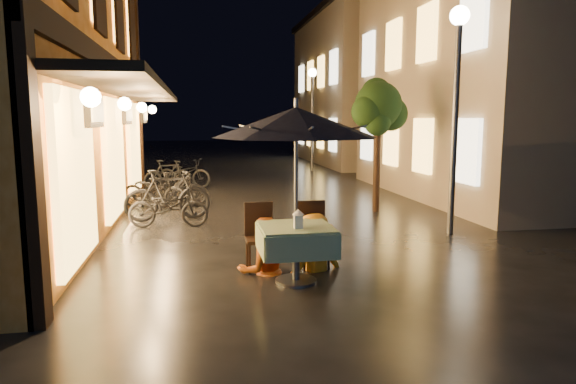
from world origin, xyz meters
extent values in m
plane|color=black|center=(0.00, 0.00, 0.00)|extent=(90.00, 90.00, 0.00)
cube|color=black|center=(-3.47, 4.00, 3.30)|extent=(0.12, 11.00, 0.35)
cube|color=black|center=(-2.90, 4.00, 2.75)|extent=(1.20, 10.50, 0.12)
cube|color=#FFBE4F|center=(-3.44, 5.50, 4.60)|extent=(0.10, 0.90, 1.50)
cube|color=#FFBE4F|center=(-3.44, 8.00, 4.60)|extent=(0.10, 0.90, 1.50)
cube|color=#FFBE4F|center=(-3.44, 0.50, 1.40)|extent=(0.10, 2.20, 2.40)
cube|color=#FFBE4F|center=(-3.44, 4.00, 1.40)|extent=(0.10, 2.20, 2.40)
cube|color=#FFBE4F|center=(-3.44, 7.50, 1.40)|extent=(0.10, 2.20, 2.40)
cube|color=#A29982|center=(7.50, 6.50, 3.25)|extent=(7.00, 9.00, 6.50)
cube|color=#FFBE4F|center=(3.95, 3.20, 1.50)|extent=(0.10, 1.00, 1.40)
cube|color=#FFBE4F|center=(3.95, 3.20, 4.30)|extent=(0.10, 1.00, 1.40)
cube|color=#FFBE4F|center=(3.95, 5.40, 1.50)|extent=(0.10, 1.00, 1.40)
cube|color=#FFBE4F|center=(3.95, 5.40, 4.30)|extent=(0.10, 1.00, 1.40)
cube|color=#FFBE4F|center=(3.95, 7.60, 1.50)|extent=(0.10, 1.00, 1.40)
cube|color=#FFBE4F|center=(3.95, 7.60, 4.30)|extent=(0.10, 1.00, 1.40)
cube|color=#FFBE4F|center=(3.95, 9.80, 1.50)|extent=(0.10, 1.00, 1.40)
cube|color=#FFBE4F|center=(3.95, 9.80, 4.30)|extent=(0.10, 1.00, 1.40)
cube|color=#A29982|center=(7.50, 18.00, 3.50)|extent=(7.00, 10.00, 7.00)
cube|color=black|center=(7.50, 18.00, 7.15)|extent=(7.30, 10.30, 0.30)
cube|color=#FFBE4F|center=(3.95, 14.20, 1.50)|extent=(0.10, 1.00, 1.40)
cube|color=#FFBE4F|center=(3.95, 14.20, 4.30)|extent=(0.10, 1.00, 1.40)
cube|color=#FFBE4F|center=(3.95, 16.40, 1.50)|extent=(0.10, 1.00, 1.40)
cube|color=#FFBE4F|center=(3.95, 16.40, 4.30)|extent=(0.10, 1.00, 1.40)
cube|color=#FFBE4F|center=(3.95, 18.60, 1.50)|extent=(0.10, 1.00, 1.40)
cube|color=#FFBE4F|center=(3.95, 18.60, 4.30)|extent=(0.10, 1.00, 1.40)
cube|color=#FFBE4F|center=(3.95, 20.80, 1.50)|extent=(0.10, 1.00, 1.40)
cube|color=#FFBE4F|center=(3.95, 20.80, 4.30)|extent=(0.10, 1.00, 1.40)
cylinder|color=black|center=(2.40, 4.50, 1.10)|extent=(0.16, 0.16, 2.20)
sphere|color=black|center=(2.40, 4.50, 2.50)|extent=(1.10, 1.10, 1.10)
sphere|color=black|center=(2.75, 4.60, 2.30)|extent=(0.80, 0.80, 0.80)
sphere|color=black|center=(2.10, 4.35, 2.35)|extent=(0.76, 0.76, 0.76)
sphere|color=black|center=(2.45, 4.80, 2.80)|extent=(0.70, 0.70, 0.70)
sphere|color=black|center=(2.30, 4.25, 2.10)|extent=(0.60, 0.60, 0.60)
cylinder|color=#59595E|center=(3.00, 2.00, 2.00)|extent=(0.12, 0.12, 4.00)
sphere|color=#FFEFC3|center=(3.00, 2.00, 4.05)|extent=(0.36, 0.36, 0.36)
cylinder|color=#59595E|center=(3.00, 14.00, 2.00)|extent=(0.12, 0.12, 4.00)
sphere|color=#FFEFC3|center=(3.00, 14.00, 4.05)|extent=(0.36, 0.36, 0.36)
cylinder|color=#59595E|center=(-0.50, -0.38, 0.36)|extent=(0.10, 0.10, 0.72)
cylinder|color=#59595E|center=(-0.50, -0.38, 0.02)|extent=(0.56, 0.56, 0.04)
cube|color=#2F6335|center=(-0.50, -0.38, 0.75)|extent=(0.95, 0.95, 0.06)
cube|color=#2F6335|center=(-0.02, -0.38, 0.58)|extent=(0.04, 0.95, 0.33)
cube|color=#2F6335|center=(-0.97, -0.38, 0.58)|extent=(0.04, 0.95, 0.33)
cube|color=#2F6335|center=(-0.50, 0.09, 0.58)|extent=(0.95, 0.04, 0.33)
cube|color=#2F6335|center=(-0.50, -0.86, 0.58)|extent=(0.95, 0.04, 0.33)
cylinder|color=#59595E|center=(-0.50, -0.38, 1.15)|extent=(0.05, 0.05, 2.30)
cone|color=black|center=(-0.50, -0.38, 2.15)|extent=(2.19, 2.19, 0.39)
cylinder|color=#59595E|center=(-0.50, -0.38, 2.40)|extent=(0.06, 0.06, 0.12)
cube|color=black|center=(-0.90, 0.27, 0.45)|extent=(0.42, 0.42, 0.05)
cube|color=black|center=(-0.90, 0.46, 0.70)|extent=(0.42, 0.04, 0.55)
cylinder|color=black|center=(-1.08, 0.09, 0.21)|extent=(0.04, 0.04, 0.43)
cylinder|color=black|center=(-0.72, 0.09, 0.21)|extent=(0.04, 0.04, 0.43)
cylinder|color=black|center=(-1.08, 0.45, 0.21)|extent=(0.04, 0.04, 0.43)
cylinder|color=black|center=(-0.72, 0.45, 0.21)|extent=(0.04, 0.04, 0.43)
cube|color=black|center=(-0.10, 0.27, 0.45)|extent=(0.42, 0.42, 0.05)
cube|color=black|center=(-0.10, 0.46, 0.70)|extent=(0.42, 0.04, 0.55)
cylinder|color=black|center=(-0.28, 0.09, 0.21)|extent=(0.04, 0.04, 0.43)
cylinder|color=black|center=(0.08, 0.09, 0.21)|extent=(0.04, 0.04, 0.43)
cylinder|color=black|center=(-0.28, 0.45, 0.21)|extent=(0.04, 0.04, 0.43)
cylinder|color=black|center=(0.08, 0.45, 0.21)|extent=(0.04, 0.04, 0.43)
cube|color=white|center=(-0.50, -0.53, 0.87)|extent=(0.11, 0.11, 0.18)
cube|color=#FFD88C|center=(-0.50, -0.53, 0.86)|extent=(0.07, 0.07, 0.12)
cone|color=white|center=(-0.50, -0.53, 0.99)|extent=(0.16, 0.16, 0.07)
imported|color=orange|center=(-0.87, 0.16, 0.78)|extent=(0.87, 0.74, 1.57)
imported|color=#FFA01E|center=(-0.12, 0.17, 0.81)|extent=(1.17, 0.88, 1.61)
imported|color=black|center=(-2.37, 3.54, 0.42)|extent=(1.64, 0.70, 0.84)
imported|color=black|center=(-2.41, 4.27, 0.56)|extent=(1.91, 0.84, 1.11)
imported|color=black|center=(-2.82, 5.82, 0.45)|extent=(1.80, 1.25, 0.90)
imported|color=black|center=(-2.27, 5.95, 0.44)|extent=(1.48, 0.46, 0.88)
imported|color=black|center=(-2.69, 6.96, 0.44)|extent=(1.68, 0.65, 0.87)
imported|color=black|center=(-2.66, 9.17, 0.47)|extent=(1.60, 1.05, 0.94)
imported|color=black|center=(-2.17, 9.69, 0.46)|extent=(1.85, 1.22, 0.92)
camera|label=1|loc=(-1.79, -6.97, 2.20)|focal=32.00mm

